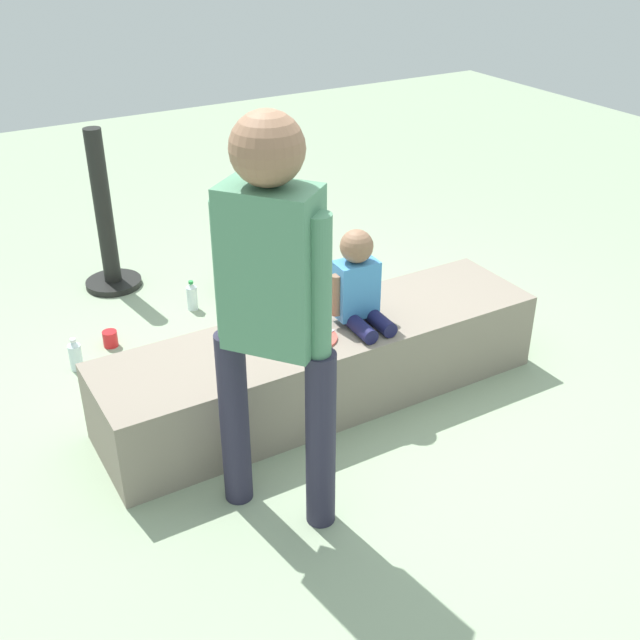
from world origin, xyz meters
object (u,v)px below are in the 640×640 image
object	(u,v)px
adult_standing	(272,295)
party_cup_red	(110,339)
cake_plate	(315,335)
water_bottle_far_side	(192,296)
water_bottle_near_gift	(75,355)
gift_bag	(290,321)
child_seated	(358,284)
cake_box_white	(358,296)
handbag_black_leather	(242,272)

from	to	relation	value
adult_standing	party_cup_red	distance (m)	1.93
cake_plate	water_bottle_far_side	distance (m)	1.36
cake_plate	water_bottle_near_gift	world-z (taller)	cake_plate
cake_plate	party_cup_red	size ratio (longest dim) A/B	2.40
cake_plate	party_cup_red	world-z (taller)	cake_plate
gift_bag	water_bottle_far_side	bearing A→B (deg)	116.83
water_bottle_near_gift	adult_standing	bearing A→B (deg)	-73.54
child_seated	water_bottle_near_gift	world-z (taller)	child_seated
child_seated	water_bottle_near_gift	size ratio (longest dim) A/B	2.55
cake_box_white	party_cup_red	bearing A→B (deg)	169.17
adult_standing	water_bottle_near_gift	world-z (taller)	adult_standing
handbag_black_leather	gift_bag	bearing A→B (deg)	-93.89
cake_plate	gift_bag	world-z (taller)	cake_plate
party_cup_red	adult_standing	bearing A→B (deg)	-82.62
water_bottle_near_gift	child_seated	bearing A→B (deg)	-38.47
party_cup_red	cake_box_white	bearing A→B (deg)	-10.83
cake_box_white	water_bottle_far_side	bearing A→B (deg)	153.28
gift_bag	handbag_black_leather	size ratio (longest dim) A/B	0.94
child_seated	party_cup_red	world-z (taller)	child_seated
cake_box_white	handbag_black_leather	world-z (taller)	handbag_black_leather
gift_bag	cake_box_white	world-z (taller)	gift_bag
water_bottle_near_gift	cake_box_white	bearing A→B (deg)	-4.60
child_seated	cake_box_white	xyz separation A→B (m)	(0.54, 0.81, -0.57)
child_seated	handbag_black_leather	distance (m)	1.45
gift_bag	handbag_black_leather	xyz separation A→B (m)	(0.05, 0.74, -0.01)
water_bottle_far_side	handbag_black_leather	world-z (taller)	handbag_black_leather
cake_plate	cake_box_white	xyz separation A→B (m)	(0.80, 0.84, -0.37)
cake_plate	cake_box_white	distance (m)	1.22
gift_bag	cake_box_white	bearing A→B (deg)	18.32
adult_standing	water_bottle_far_side	size ratio (longest dim) A/B	8.68
adult_standing	cake_plate	size ratio (longest dim) A/B	7.48
child_seated	water_bottle_near_gift	bearing A→B (deg)	141.53
gift_bag	party_cup_red	xyz separation A→B (m)	(-0.91, 0.48, -0.09)
water_bottle_far_side	cake_box_white	world-z (taller)	water_bottle_far_side
adult_standing	cake_plate	bearing A→B (deg)	47.83
adult_standing	water_bottle_near_gift	distance (m)	1.83
child_seated	cake_plate	distance (m)	0.33
water_bottle_near_gift	water_bottle_far_side	world-z (taller)	water_bottle_far_side
cake_plate	gift_bag	bearing A→B (deg)	71.86
adult_standing	water_bottle_near_gift	size ratio (longest dim) A/B	8.86
water_bottle_near_gift	water_bottle_far_side	size ratio (longest dim) A/B	0.98
adult_standing	handbag_black_leather	distance (m)	2.24
water_bottle_near_gift	party_cup_red	xyz separation A→B (m)	(0.23, 0.15, -0.04)
adult_standing	water_bottle_far_side	world-z (taller)	adult_standing
party_cup_red	handbag_black_leather	size ratio (longest dim) A/B	0.27
party_cup_red	handbag_black_leather	xyz separation A→B (m)	(0.96, 0.26, 0.08)
cake_plate	water_bottle_far_side	xyz separation A→B (m)	(-0.12, 1.31, -0.35)
cake_plate	cake_box_white	size ratio (longest dim) A/B	0.72
handbag_black_leather	cake_plate	bearing A→B (deg)	-100.69
adult_standing	cake_box_white	distance (m)	2.11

